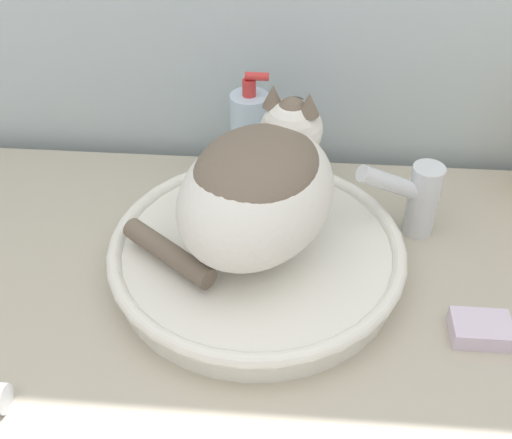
{
  "coord_description": "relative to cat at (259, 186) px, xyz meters",
  "views": [
    {
      "loc": [
        0.04,
        -0.34,
        1.44
      ],
      "look_at": [
        -0.01,
        0.28,
        0.92
      ],
      "focal_mm": 45.0,
      "sensor_mm": 36.0,
      "label": 1
    }
  ],
  "objects": [
    {
      "name": "cat",
      "position": [
        0.0,
        0.0,
        0.0
      ],
      "size": [
        0.31,
        0.3,
        0.18
      ],
      "rotation": [
        0.0,
        0.0,
        1.17
      ],
      "color": "silver",
      "rests_on": "sink_basin"
    },
    {
      "name": "soap_pump_bottle",
      "position": [
        -0.03,
        0.2,
        -0.06
      ],
      "size": [
        0.06,
        0.06,
        0.2
      ],
      "color": "silver",
      "rests_on": "vanity_counter"
    },
    {
      "name": "deodorant_stick",
      "position": [
        0.04,
        0.2,
        -0.06
      ],
      "size": [
        0.05,
        0.05,
        0.16
      ],
      "color": "silver",
      "rests_on": "vanity_counter"
    },
    {
      "name": "faucet",
      "position": [
        0.22,
        0.09,
        -0.07
      ],
      "size": [
        0.13,
        0.08,
        0.14
      ],
      "rotation": [
        0.0,
        0.0,
        -2.73
      ],
      "color": "silver",
      "rests_on": "vanity_counter"
    },
    {
      "name": "soap_bar",
      "position": [
        0.28,
        -0.1,
        -0.13
      ],
      "size": [
        0.07,
        0.05,
        0.02
      ],
      "color": "silver",
      "rests_on": "vanity_counter"
    },
    {
      "name": "sink_basin",
      "position": [
        -0.0,
        -0.01,
        -0.11
      ],
      "size": [
        0.4,
        0.4,
        0.05
      ],
      "color": "white",
      "rests_on": "vanity_counter"
    }
  ]
}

